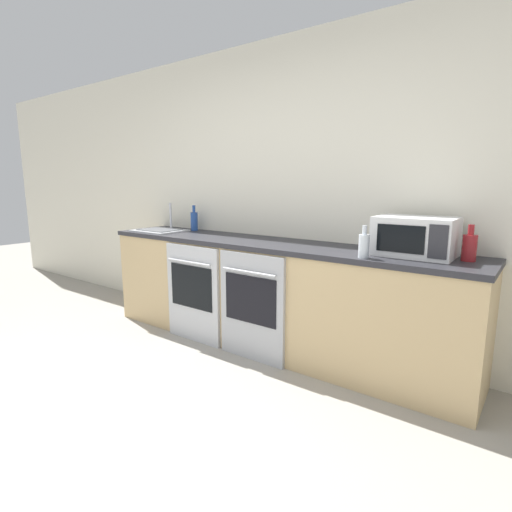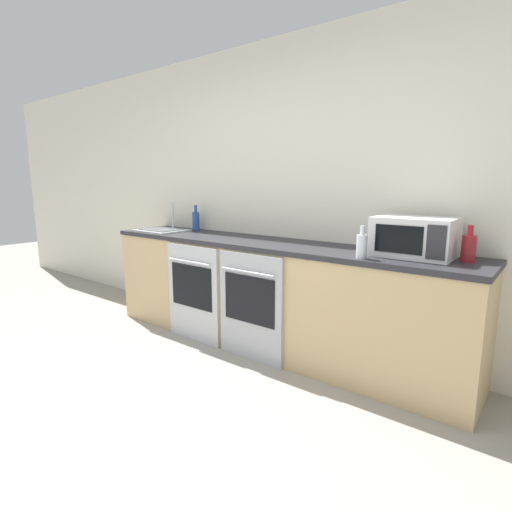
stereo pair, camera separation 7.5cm
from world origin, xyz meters
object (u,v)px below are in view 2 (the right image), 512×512
at_px(oven_right, 250,307).
at_px(bottle_clear, 362,246).
at_px(bottle_blue, 196,221).
at_px(microwave, 414,237).
at_px(bottle_red, 469,248).
at_px(oven_left, 193,293).
at_px(sink, 162,230).

bearing_deg(oven_right, bottle_clear, 5.61).
bearing_deg(bottle_blue, oven_right, -24.10).
bearing_deg(oven_right, microwave, 18.65).
bearing_deg(oven_right, bottle_red, 14.88).
xyz_separation_m(oven_left, bottle_clear, (1.51, 0.08, 0.56)).
distance_m(oven_left, microwave, 1.89).
relative_size(oven_left, oven_right, 1.00).
relative_size(bottle_blue, bottle_clear, 1.21).
distance_m(bottle_blue, sink, 0.35).
relative_size(oven_right, bottle_red, 3.73).
relative_size(oven_left, bottle_clear, 4.03).
xyz_separation_m(bottle_blue, bottle_red, (2.53, -0.12, -0.01)).
bearing_deg(oven_right, bottle_blue, 155.90).
height_order(microwave, bottle_clear, microwave).
height_order(oven_right, microwave, microwave).
bearing_deg(oven_right, oven_left, 180.00).
bearing_deg(microwave, bottle_red, 1.33).
xyz_separation_m(bottle_blue, bottle_clear, (1.96, -0.41, -0.02)).
distance_m(microwave, bottle_blue, 2.21).
bearing_deg(oven_left, sink, 160.78).
distance_m(microwave, bottle_clear, 0.38).
relative_size(microwave, bottle_blue, 1.95).
xyz_separation_m(microwave, bottle_clear, (-0.24, -0.29, -0.05)).
xyz_separation_m(microwave, bottle_blue, (-2.21, 0.12, -0.03)).
distance_m(oven_left, bottle_blue, 0.89).
xyz_separation_m(bottle_clear, sink, (-2.19, 0.16, -0.07)).
bearing_deg(microwave, bottle_blue, 176.77).
bearing_deg(bottle_clear, oven_right, -174.39).
height_order(oven_right, bottle_clear, bottle_clear).
bearing_deg(bottle_red, bottle_blue, 177.35).
distance_m(oven_left, oven_right, 0.65).
xyz_separation_m(oven_right, microwave, (1.10, 0.37, 0.60)).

